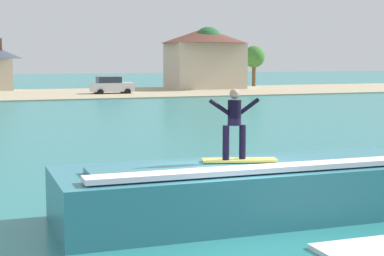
{
  "coord_description": "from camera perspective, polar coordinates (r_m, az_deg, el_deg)",
  "views": [
    {
      "loc": [
        -5.63,
        -12.71,
        3.97
      ],
      "look_at": [
        0.78,
        5.41,
        1.74
      ],
      "focal_mm": 58.32,
      "sensor_mm": 36.0,
      "label": 1
    }
  ],
  "objects": [
    {
      "name": "car_far_shore",
      "position": [
        65.02,
        -7.4,
        3.89
      ],
      "size": [
        4.36,
        2.26,
        1.86
      ],
      "color": "silver",
      "rests_on": "ground_plane"
    },
    {
      "name": "wave_crest",
      "position": [
        15.56,
        5.34,
        -5.61
      ],
      "size": [
        9.56,
        3.24,
        1.45
      ],
      "color": "teal",
      "rests_on": "ground_plane"
    },
    {
      "name": "shoreline_bank",
      "position": [
        65.86,
        -14.57,
        2.99
      ],
      "size": [
        120.0,
        18.15,
        0.12
      ],
      "color": "tan",
      "rests_on": "ground_plane"
    },
    {
      "name": "house_gabled_white",
      "position": [
        74.88,
        1.16,
        6.76
      ],
      "size": [
        10.41,
        10.41,
        7.25
      ],
      "color": "beige",
      "rests_on": "ground_plane"
    },
    {
      "name": "tree_short_bushy",
      "position": [
        74.08,
        1.49,
        7.83
      ],
      "size": [
        3.48,
        3.48,
        7.4
      ],
      "color": "brown",
      "rests_on": "ground_plane"
    },
    {
      "name": "surfboard",
      "position": [
        15.04,
        4.35,
        -2.94
      ],
      "size": [
        1.83,
        0.91,
        0.06
      ],
      "color": "#EAD159",
      "rests_on": "wave_crest"
    },
    {
      "name": "whitewater_patch",
      "position": [
        13.62,
        16.97,
        -10.4
      ],
      "size": [
        2.79,
        1.21,
        0.1
      ],
      "color": "white",
      "rests_on": "ground_plane"
    },
    {
      "name": "ground_plane",
      "position": [
        14.46,
        4.28,
        -9.34
      ],
      "size": [
        260.0,
        260.0,
        0.0
      ],
      "primitive_type": "plane",
      "color": "#287A7A"
    },
    {
      "name": "tree_tall_bare",
      "position": [
        80.65,
        5.69,
        6.46
      ],
      "size": [
        2.78,
        2.78,
        5.27
      ],
      "color": "brown",
      "rests_on": "ground_plane"
    },
    {
      "name": "surfer",
      "position": [
        14.83,
        3.9,
        0.74
      ],
      "size": [
        1.29,
        0.32,
        1.69
      ],
      "color": "black",
      "rests_on": "surfboard"
    }
  ]
}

